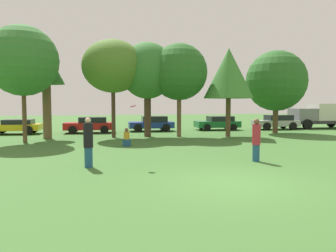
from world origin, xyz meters
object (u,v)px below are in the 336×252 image
object	(u,v)px
tree_1	(46,69)
parked_car_green	(218,123)
person_thrower	(88,142)
parked_car_blue	(152,123)
tree_0	(23,61)
delivery_truck_grey	(323,115)
parked_car_silver	(276,122)
frisbee	(133,106)
tree_6	(276,81)
parked_car_yellow	(16,126)
tree_3	(147,71)
tree_2	(113,66)
person_catcher	(256,140)
parked_car_red	(90,125)
tree_5	(229,74)
bystander_sitting	(127,139)
tree_4	(179,72)

from	to	relation	value
tree_1	parked_car_green	size ratio (longest dim) A/B	1.52
person_thrower	parked_car_blue	size ratio (longest dim) A/B	0.48
tree_0	delivery_truck_grey	bearing A→B (deg)	13.07
parked_car_blue	parked_car_silver	size ratio (longest dim) A/B	0.94
parked_car_green	frisbee	bearing A→B (deg)	60.38
tree_6	parked_car_silver	xyz separation A→B (m)	(2.20, 3.42, -3.45)
tree_1	parked_car_yellow	distance (m)	6.38
tree_3	frisbee	bearing A→B (deg)	-102.48
tree_2	tree_3	xyz separation A→B (m)	(2.42, 0.08, -0.27)
parked_car_blue	tree_6	bearing A→B (deg)	158.68
parked_car_green	tree_6	bearing A→B (deg)	132.07
person_catcher	parked_car_red	xyz separation A→B (m)	(-6.69, 14.87, -0.22)
tree_1	parked_car_blue	xyz separation A→B (m)	(7.94, 4.42, -3.95)
person_catcher	tree_5	bearing A→B (deg)	-104.65
bystander_sitting	tree_4	size ratio (longest dim) A/B	0.15
tree_1	parked_car_red	bearing A→B (deg)	54.25
tree_6	parked_car_yellow	distance (m)	20.75
frisbee	tree_0	world-z (taller)	tree_0
bystander_sitting	parked_car_blue	distance (m)	9.97
person_thrower	tree_1	distance (m)	11.70
tree_0	tree_2	distance (m)	5.71
tree_0	parked_car_silver	size ratio (longest dim) A/B	1.69
tree_5	parked_car_green	bearing A→B (deg)	74.83
tree_4	parked_car_red	xyz separation A→B (m)	(-6.17, 4.70, -3.89)
tree_4	tree_6	bearing A→B (deg)	7.67
tree_0	tree_3	xyz separation A→B (m)	(7.84, 1.85, -0.26)
bystander_sitting	tree_6	xyz separation A→B (m)	(12.44, 5.29, 3.74)
tree_0	delivery_truck_grey	world-z (taller)	tree_0
tree_3	parked_car_blue	xyz separation A→B (m)	(1.14, 4.56, -3.97)
tree_1	tree_2	bearing A→B (deg)	-2.93
tree_5	parked_car_red	bearing A→B (deg)	150.58
frisbee	delivery_truck_grey	size ratio (longest dim) A/B	0.04
frisbee	bystander_sitting	bearing A→B (deg)	86.74
tree_0	tree_5	size ratio (longest dim) A/B	1.12
tree_6	parked_car_green	xyz separation A→B (m)	(-3.29, 4.02, -3.51)
parked_car_red	parked_car_silver	bearing A→B (deg)	-177.77
parked_car_yellow	tree_0	bearing A→B (deg)	109.44
tree_3	tree_6	bearing A→B (deg)	2.19
tree_1	tree_3	distance (m)	6.80
parked_car_silver	frisbee	bearing A→B (deg)	46.55
person_catcher	tree_3	size ratio (longest dim) A/B	0.26
person_catcher	frisbee	size ratio (longest dim) A/B	7.34
tree_4	parked_car_green	size ratio (longest dim) A/B	1.65
tree_4	frisbee	bearing A→B (deg)	-114.51
parked_car_silver	delivery_truck_grey	bearing A→B (deg)	-173.94
bystander_sitting	parked_car_green	size ratio (longest dim) A/B	0.25
tree_1	tree_6	xyz separation A→B (m)	(17.24, 0.26, -0.48)
tree_3	parked_car_silver	distance (m)	13.78
frisbee	parked_car_silver	xyz separation A→B (m)	(14.96, 14.33, -1.56)
tree_1	parked_car_blue	world-z (taller)	tree_1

